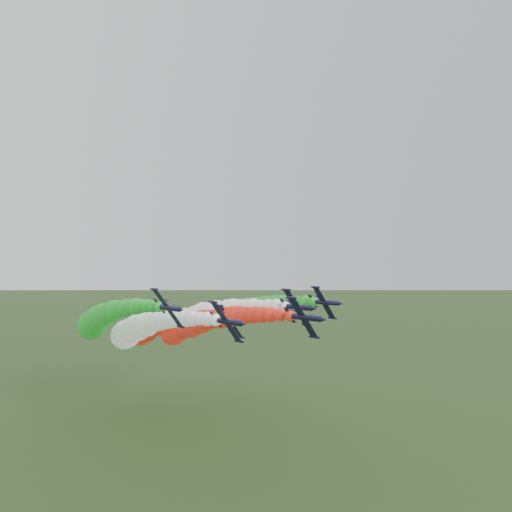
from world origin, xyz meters
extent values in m
plane|color=#335023|center=(0.00, 0.00, 0.00)|extent=(3000.00, 3000.00, 0.00)
cylinder|color=#131133|center=(-1.43, -10.58, 36.26)|extent=(1.59, 9.25, 1.59)
cone|color=#131133|center=(-1.43, -16.03, 36.26)|extent=(1.44, 1.85, 1.44)
cone|color=black|center=(-1.43, -5.54, 36.26)|extent=(1.44, 0.93, 1.44)
ellipsoid|color=black|center=(-1.11, -12.64, 36.51)|extent=(1.00, 1.93, 1.04)
cube|color=#131133|center=(-1.56, -10.79, 36.17)|extent=(6.09, 1.95, 7.91)
cylinder|color=#131133|center=(-4.56, -10.79, 40.08)|extent=(0.63, 2.67, 0.63)
cylinder|color=#131133|center=(1.44, -10.79, 32.25)|extent=(0.63, 2.67, 0.63)
cube|color=#131133|center=(-0.50, -6.67, 36.98)|extent=(1.96, 1.54, 1.55)
cube|color=#131133|center=(-1.31, -6.67, 36.35)|extent=(2.46, 1.13, 3.16)
sphere|color=red|center=(-1.43, -6.98, 36.26)|extent=(2.18, 2.18, 2.18)
sphere|color=red|center=(-1.41, -3.96, 36.18)|extent=(2.60, 2.60, 2.60)
sphere|color=red|center=(-1.36, -0.94, 36.01)|extent=(3.15, 3.15, 3.15)
sphere|color=red|center=(-1.26, 2.07, 35.79)|extent=(3.45, 3.45, 3.45)
sphere|color=red|center=(-1.12, 5.09, 35.52)|extent=(3.62, 3.62, 3.62)
sphere|color=red|center=(-0.94, 8.11, 35.20)|extent=(3.86, 3.86, 3.86)
sphere|color=red|center=(-0.73, 11.13, 34.84)|extent=(4.55, 4.55, 4.55)
sphere|color=red|center=(-0.47, 14.15, 34.44)|extent=(4.71, 4.71, 4.71)
sphere|color=red|center=(-0.18, 17.17, 34.01)|extent=(4.96, 4.96, 4.96)
sphere|color=red|center=(0.15, 20.19, 33.54)|extent=(5.06, 5.06, 5.06)
sphere|color=red|center=(0.52, 23.21, 33.04)|extent=(4.76, 4.76, 4.76)
sphere|color=red|center=(0.94, 26.23, 32.51)|extent=(5.03, 5.03, 5.03)
sphere|color=red|center=(1.39, 29.25, 31.95)|extent=(5.95, 5.95, 5.95)
sphere|color=red|center=(1.88, 32.26, 31.36)|extent=(5.77, 5.77, 5.77)
sphere|color=red|center=(2.41, 35.28, 30.74)|extent=(6.60, 6.60, 6.60)
sphere|color=red|center=(2.97, 38.30, 30.10)|extent=(7.16, 7.16, 7.16)
sphere|color=red|center=(3.58, 41.32, 29.43)|extent=(6.36, 6.36, 6.36)
sphere|color=red|center=(4.23, 44.34, 28.73)|extent=(6.29, 6.29, 6.29)
sphere|color=red|center=(4.91, 47.36, 28.01)|extent=(6.67, 6.67, 6.67)
sphere|color=red|center=(5.64, 50.38, 27.26)|extent=(7.40, 7.40, 7.40)
sphere|color=red|center=(6.40, 53.40, 26.49)|extent=(8.21, 8.21, 8.21)
sphere|color=red|center=(7.20, 56.42, 25.70)|extent=(7.70, 7.70, 7.70)
cylinder|color=#131133|center=(-13.14, -1.83, 35.50)|extent=(1.59, 9.25, 1.59)
cone|color=#131133|center=(-13.14, -7.27, 35.50)|extent=(1.44, 1.85, 1.44)
cone|color=black|center=(-13.14, 3.21, 35.50)|extent=(1.44, 0.93, 1.44)
ellipsoid|color=black|center=(-12.82, -3.88, 35.75)|extent=(1.00, 1.93, 1.04)
cube|color=#131133|center=(-13.27, -2.03, 35.40)|extent=(6.09, 1.95, 7.91)
cylinder|color=#131133|center=(-16.26, -2.03, 39.32)|extent=(0.63, 2.67, 0.63)
cylinder|color=#131133|center=(-10.27, -2.03, 31.48)|extent=(0.63, 2.67, 0.63)
cube|color=#131133|center=(-12.20, 2.08, 36.21)|extent=(1.96, 1.54, 1.55)
cube|color=#131133|center=(-13.02, 2.08, 35.59)|extent=(2.46, 1.13, 3.16)
sphere|color=white|center=(-13.14, 1.77, 35.50)|extent=(2.51, 2.51, 2.51)
sphere|color=white|center=(-13.12, 4.79, 35.41)|extent=(2.85, 2.85, 2.85)
sphere|color=white|center=(-13.07, 7.81, 35.25)|extent=(2.77, 2.77, 2.77)
sphere|color=white|center=(-12.97, 10.83, 35.03)|extent=(3.35, 3.35, 3.35)
sphere|color=white|center=(-12.83, 13.85, 34.75)|extent=(3.67, 3.67, 3.67)
sphere|color=white|center=(-12.65, 16.87, 34.43)|extent=(3.91, 3.91, 3.91)
sphere|color=white|center=(-12.44, 19.89, 34.07)|extent=(3.93, 3.93, 3.93)
sphere|color=white|center=(-12.18, 22.91, 33.67)|extent=(4.16, 4.16, 4.16)
sphere|color=white|center=(-11.89, 25.92, 33.24)|extent=(4.36, 4.36, 4.36)
sphere|color=white|center=(-11.56, 28.94, 32.77)|extent=(4.67, 4.67, 4.67)
sphere|color=white|center=(-11.18, 31.96, 32.27)|extent=(4.67, 4.67, 4.67)
sphere|color=white|center=(-10.77, 34.98, 31.74)|extent=(5.13, 5.13, 5.13)
sphere|color=white|center=(-10.32, 38.00, 31.18)|extent=(6.35, 6.35, 6.35)
sphere|color=white|center=(-9.83, 41.02, 30.59)|extent=(5.98, 5.98, 5.98)
sphere|color=white|center=(-9.30, 44.04, 29.98)|extent=(6.18, 6.18, 6.18)
sphere|color=white|center=(-8.74, 47.06, 29.33)|extent=(7.33, 7.33, 7.33)
sphere|color=white|center=(-8.13, 50.08, 28.66)|extent=(6.47, 6.47, 6.47)
sphere|color=white|center=(-7.48, 53.10, 27.97)|extent=(6.94, 6.94, 6.94)
sphere|color=white|center=(-6.80, 56.12, 27.24)|extent=(6.76, 6.76, 6.76)
sphere|color=white|center=(-6.07, 59.13, 26.50)|extent=(8.09, 8.09, 8.09)
sphere|color=white|center=(-5.31, 62.15, 25.73)|extent=(8.56, 8.56, 8.56)
sphere|color=white|center=(-4.50, 65.17, 24.94)|extent=(8.52, 8.52, 8.52)
cylinder|color=#131133|center=(5.94, -0.71, 37.22)|extent=(1.59, 9.25, 1.59)
cone|color=#131133|center=(5.94, -6.16, 37.22)|extent=(1.44, 1.85, 1.44)
cone|color=black|center=(5.94, 4.32, 37.22)|extent=(1.44, 0.93, 1.44)
ellipsoid|color=black|center=(6.27, -2.77, 37.47)|extent=(1.00, 1.93, 1.04)
cube|color=#131133|center=(5.82, -0.92, 37.13)|extent=(6.09, 1.95, 7.91)
cylinder|color=#131133|center=(2.82, -0.92, 41.05)|extent=(0.63, 2.67, 0.63)
cylinder|color=#131133|center=(8.82, -0.92, 33.21)|extent=(0.63, 2.67, 0.63)
cube|color=#131133|center=(6.88, 3.19, 37.94)|extent=(1.96, 1.54, 1.55)
cube|color=#131133|center=(6.06, 3.19, 37.32)|extent=(2.46, 1.13, 3.16)
sphere|color=white|center=(5.94, 2.88, 37.22)|extent=(2.03, 2.03, 2.03)
sphere|color=white|center=(5.96, 5.90, 37.14)|extent=(3.03, 3.03, 3.03)
sphere|color=white|center=(6.02, 8.92, 36.98)|extent=(2.92, 2.92, 2.92)
sphere|color=white|center=(6.12, 11.94, 36.75)|extent=(2.76, 2.76, 2.76)
sphere|color=white|center=(6.26, 14.96, 36.48)|extent=(3.75, 3.75, 3.75)
sphere|color=white|center=(6.43, 17.98, 36.16)|extent=(3.56, 3.56, 3.56)
sphere|color=white|center=(6.65, 21.00, 35.80)|extent=(3.96, 3.96, 3.96)
sphere|color=white|center=(6.90, 24.02, 35.40)|extent=(4.74, 4.74, 4.74)
sphere|color=white|center=(7.20, 27.04, 34.97)|extent=(4.95, 4.95, 4.95)
sphere|color=white|center=(7.53, 30.06, 34.50)|extent=(4.57, 4.57, 4.57)
sphere|color=white|center=(7.90, 33.07, 34.00)|extent=(5.69, 5.69, 5.69)
sphere|color=white|center=(8.31, 36.09, 33.47)|extent=(5.82, 5.82, 5.82)
sphere|color=white|center=(8.76, 39.11, 32.91)|extent=(5.99, 5.99, 5.99)
sphere|color=white|center=(9.25, 42.13, 32.32)|extent=(6.92, 6.92, 6.92)
sphere|color=white|center=(9.78, 45.15, 31.70)|extent=(6.16, 6.16, 6.16)
sphere|color=white|center=(10.35, 48.17, 31.06)|extent=(6.74, 6.74, 6.74)
sphere|color=white|center=(10.96, 51.19, 30.39)|extent=(6.14, 6.14, 6.14)
sphere|color=white|center=(11.60, 54.21, 29.69)|extent=(7.06, 7.06, 7.06)
sphere|color=white|center=(12.29, 57.23, 28.97)|extent=(8.06, 8.06, 8.06)
sphere|color=white|center=(13.01, 60.25, 28.23)|extent=(7.79, 7.79, 7.79)
sphere|color=white|center=(13.78, 63.26, 27.46)|extent=(7.53, 7.53, 7.53)
sphere|color=white|center=(14.58, 66.28, 26.66)|extent=(7.30, 7.30, 7.30)
cylinder|color=#131133|center=(-19.27, 9.94, 37.64)|extent=(1.59, 9.25, 1.59)
cone|color=#131133|center=(-19.27, 4.49, 37.64)|extent=(1.44, 1.85, 1.44)
cone|color=black|center=(-19.27, 14.98, 37.64)|extent=(1.44, 0.93, 1.44)
ellipsoid|color=black|center=(-18.95, 7.89, 37.89)|extent=(1.00, 1.93, 1.04)
cube|color=#131133|center=(-19.40, 9.74, 37.55)|extent=(6.09, 1.95, 7.91)
cylinder|color=#131133|center=(-22.39, 9.74, 41.47)|extent=(0.63, 2.67, 0.63)
cylinder|color=#131133|center=(-16.40, 9.74, 33.63)|extent=(0.63, 2.67, 0.63)
cube|color=#131133|center=(-18.34, 13.85, 38.36)|extent=(1.96, 1.54, 1.55)
cube|color=#131133|center=(-19.15, 13.85, 37.73)|extent=(2.46, 1.13, 3.16)
sphere|color=green|center=(-19.27, 13.54, 37.64)|extent=(2.30, 2.30, 2.30)
sphere|color=green|center=(-19.25, 16.56, 37.56)|extent=(2.63, 2.63, 2.63)
sphere|color=green|center=(-19.20, 19.58, 37.40)|extent=(2.93, 2.93, 2.93)
sphere|color=green|center=(-19.10, 22.60, 37.17)|extent=(3.16, 3.16, 3.16)
sphere|color=green|center=(-18.96, 25.62, 36.90)|extent=(3.81, 3.81, 3.81)
sphere|color=green|center=(-18.78, 28.63, 36.58)|extent=(3.57, 3.57, 3.57)
sphere|color=green|center=(-18.57, 31.65, 36.22)|extent=(4.13, 4.13, 4.13)
sphere|color=green|center=(-18.31, 34.67, 35.82)|extent=(4.20, 4.20, 4.20)
sphere|color=green|center=(-18.02, 37.69, 35.39)|extent=(4.19, 4.19, 4.19)
sphere|color=green|center=(-17.69, 40.71, 34.92)|extent=(5.32, 5.32, 5.32)
sphere|color=green|center=(-17.32, 43.73, 34.42)|extent=(5.48, 5.48, 5.48)
sphere|color=green|center=(-16.90, 46.75, 33.89)|extent=(5.28, 5.28, 5.28)
sphere|color=green|center=(-16.45, 49.77, 33.33)|extent=(5.61, 5.61, 5.61)
sphere|color=green|center=(-15.96, 52.79, 32.74)|extent=(6.45, 6.45, 6.45)
sphere|color=green|center=(-15.43, 55.81, 32.12)|extent=(5.53, 5.53, 5.53)
sphere|color=green|center=(-14.87, 58.82, 31.48)|extent=(7.16, 7.16, 7.16)
sphere|color=green|center=(-14.26, 61.84, 30.81)|extent=(7.48, 7.48, 7.48)
sphere|color=green|center=(-13.61, 64.86, 30.11)|extent=(7.43, 7.43, 7.43)
sphere|color=green|center=(-12.93, 67.88, 29.39)|extent=(7.73, 7.73, 7.73)
sphere|color=green|center=(-12.20, 70.90, 28.64)|extent=(7.63, 7.63, 7.63)
sphere|color=green|center=(-11.44, 73.92, 27.87)|extent=(8.81, 8.81, 8.81)
sphere|color=green|center=(-10.64, 76.94, 27.08)|extent=(8.30, 8.30, 8.30)
cylinder|color=#131133|center=(21.08, 5.81, 37.20)|extent=(1.59, 9.25, 1.59)
cone|color=#131133|center=(21.08, 0.36, 37.20)|extent=(1.44, 1.85, 1.44)
cone|color=black|center=(21.08, 10.84, 37.20)|extent=(1.44, 0.93, 1.44)
ellipsoid|color=black|center=(21.41, 3.75, 37.45)|extent=(1.00, 1.93, 1.04)
cube|color=#131133|center=(20.96, 5.60, 37.11)|extent=(6.09, 1.95, 7.91)
cylinder|color=#131133|center=(17.96, 5.60, 41.03)|extent=(0.63, 2.67, 0.63)
cylinder|color=#131133|center=(23.96, 5.60, 33.19)|extent=(0.63, 2.67, 0.63)
cube|color=#131133|center=(22.02, 9.71, 37.92)|extent=(1.96, 1.54, 1.55)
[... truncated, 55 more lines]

